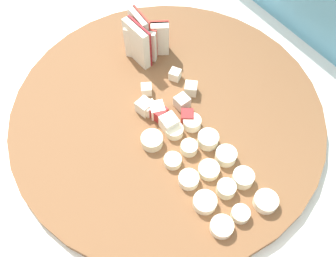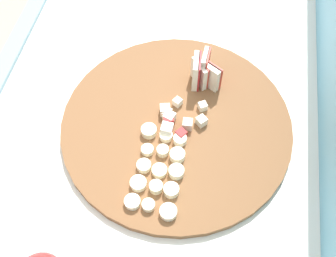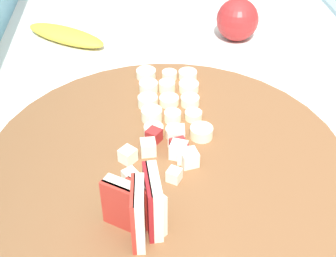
% 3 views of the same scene
% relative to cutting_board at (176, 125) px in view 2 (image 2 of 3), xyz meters
% --- Properties ---
extents(ground, '(10.00, 10.00, 0.00)m').
position_rel_cutting_board_xyz_m(ground, '(-0.10, -0.07, -0.94)').
color(ground, gray).
extents(tiled_countertop, '(1.28, 0.68, 0.94)m').
position_rel_cutting_board_xyz_m(tiled_countertop, '(-0.10, -0.07, -0.47)').
color(tiled_countertop, silver).
rests_on(tiled_countertop, ground).
extents(tile_backsplash, '(2.40, 0.04, 1.35)m').
position_rel_cutting_board_xyz_m(tile_backsplash, '(-0.10, 0.29, -0.27)').
color(tile_backsplash, '#5BA3C1').
rests_on(tile_backsplash, ground).
extents(cutting_board, '(0.45, 0.45, 0.01)m').
position_rel_cutting_board_xyz_m(cutting_board, '(0.00, 0.00, 0.00)').
color(cutting_board, brown).
rests_on(cutting_board, tiled_countertop).
extents(apple_wedge_fan, '(0.06, 0.07, 0.07)m').
position_rel_cutting_board_xyz_m(apple_wedge_fan, '(-0.11, 0.03, 0.04)').
color(apple_wedge_fan, '#B22D23').
rests_on(apple_wedge_fan, cutting_board).
extents(apple_dice_pile, '(0.09, 0.10, 0.02)m').
position_rel_cutting_board_xyz_m(apple_dice_pile, '(-0.00, -0.00, 0.02)').
color(apple_dice_pile, '#EFE5CC').
rests_on(apple_dice_pile, cutting_board).
extents(banana_slice_rows, '(0.18, 0.09, 0.02)m').
position_rel_cutting_board_xyz_m(banana_slice_rows, '(0.11, -0.01, 0.01)').
color(banana_slice_rows, beige).
rests_on(banana_slice_rows, cutting_board).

